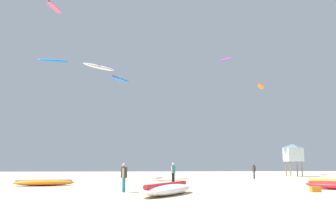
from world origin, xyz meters
name	(u,v)px	position (x,y,z in m)	size (l,w,h in m)	color
ground_plane	(197,203)	(0.00, 0.00, 0.00)	(120.00, 120.00, 0.00)	beige
person_foreground	(124,175)	(-3.37, 6.13, 0.97)	(0.38, 0.55, 1.66)	teal
person_left	(173,171)	(0.32, 15.53, 0.99)	(0.38, 0.49, 1.70)	black
person_right	(254,170)	(9.76, 23.49, 0.93)	(0.36, 0.49, 1.60)	navy
kite_grounded_near	(167,189)	(-1.00, 4.05, 0.31)	(3.92, 5.42, 0.67)	white
kite_grounded_mid	(44,183)	(-9.54, 12.43, 0.25)	(4.51, 1.79, 0.53)	orange
lifeguard_tower	(293,152)	(17.20, 30.61, 3.05)	(2.30, 2.30, 4.15)	#8C704C
cooler_box	(315,189)	(7.78, 5.43, 0.16)	(0.56, 0.36, 0.32)	orange
kite_aloft_0	(54,8)	(-13.57, 29.13, 21.16)	(1.72, 3.75, 0.49)	#E5598C
kite_aloft_2	(99,67)	(-6.78, 21.18, 11.43)	(3.57, 3.37, 0.72)	white
kite_aloft_3	(261,86)	(16.32, 39.51, 13.67)	(2.45, 3.22, 0.70)	orange
kite_aloft_5	(53,61)	(-14.82, 34.68, 15.80)	(4.34, 1.98, 0.66)	blue
kite_aloft_6	(120,80)	(-4.89, 25.32, 11.10)	(2.59, 3.34, 0.44)	blue
kite_aloft_7	(226,59)	(10.54, 38.55, 17.65)	(2.00, 2.44, 0.50)	purple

